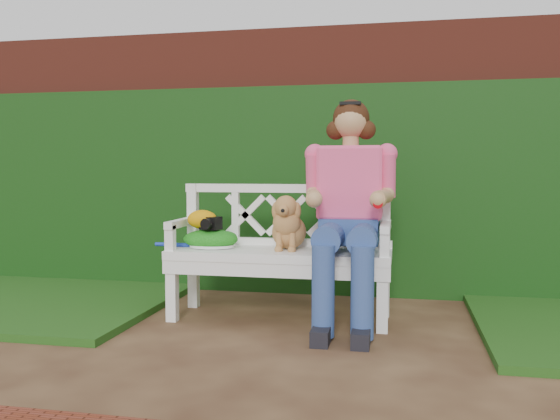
# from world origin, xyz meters

# --- Properties ---
(ground) EXTENTS (60.00, 60.00, 0.00)m
(ground) POSITION_xyz_m (0.00, 0.00, 0.00)
(ground) COLOR #3A2215
(brick_wall) EXTENTS (10.00, 0.30, 2.20)m
(brick_wall) POSITION_xyz_m (0.00, 1.90, 1.10)
(brick_wall) COLOR maroon
(brick_wall) RESTS_ON ground
(ivy_hedge) EXTENTS (10.00, 0.18, 1.70)m
(ivy_hedge) POSITION_xyz_m (0.00, 1.68, 0.85)
(ivy_hedge) COLOR #153811
(ivy_hedge) RESTS_ON ground
(grass_left) EXTENTS (2.60, 2.00, 0.05)m
(grass_left) POSITION_xyz_m (-2.40, 0.90, 0.03)
(grass_left) COLOR #18520F
(grass_left) RESTS_ON ground
(garden_bench) EXTENTS (1.59, 0.63, 0.48)m
(garden_bench) POSITION_xyz_m (-0.19, 0.78, 0.24)
(garden_bench) COLOR white
(garden_bench) RESTS_ON ground
(seated_woman) EXTENTS (0.71, 0.90, 1.51)m
(seated_woman) POSITION_xyz_m (0.28, 0.76, 0.75)
(seated_woman) COLOR #DD2353
(seated_woman) RESTS_ON ground
(dog) EXTENTS (0.35, 0.41, 0.38)m
(dog) POSITION_xyz_m (-0.14, 0.79, 0.67)
(dog) COLOR brown
(dog) RESTS_ON garden_bench
(tennis_racket) EXTENTS (0.65, 0.38, 0.03)m
(tennis_racket) POSITION_xyz_m (-0.70, 0.76, 0.49)
(tennis_racket) COLOR white
(tennis_racket) RESTS_ON garden_bench
(green_bag) EXTENTS (0.46, 0.41, 0.13)m
(green_bag) POSITION_xyz_m (-0.69, 0.76, 0.55)
(green_bag) COLOR #298E30
(green_bag) RESTS_ON garden_bench
(camera_item) EXTENTS (0.15, 0.13, 0.09)m
(camera_item) POSITION_xyz_m (-0.68, 0.74, 0.66)
(camera_item) COLOR black
(camera_item) RESTS_ON green_bag
(baseball_glove) EXTENTS (0.24, 0.20, 0.13)m
(baseball_glove) POSITION_xyz_m (-0.75, 0.76, 0.68)
(baseball_glove) COLOR #D28C06
(baseball_glove) RESTS_ON green_bag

